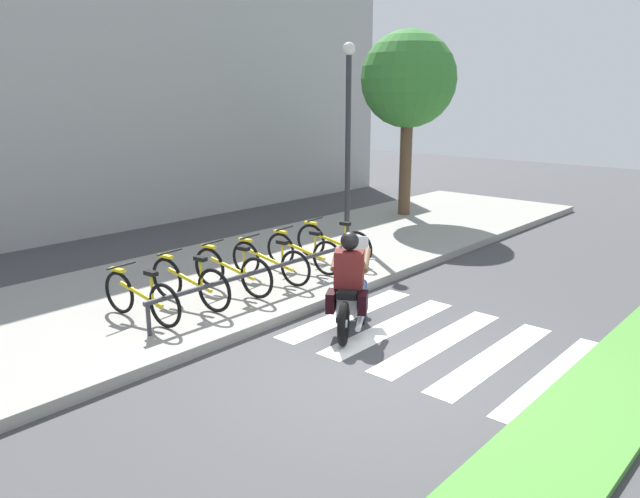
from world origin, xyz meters
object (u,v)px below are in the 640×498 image
bicycle_0 (141,297)px  bicycle_4 (303,252)px  bicycle_2 (232,271)px  bike_rack (275,268)px  tree_near_rack (408,81)px  bicycle_3 (270,262)px  bicycle_5 (333,243)px  rider (350,273)px  bicycle_1 (190,283)px  motorcycle (350,295)px  street_lamp (348,124)px

bicycle_0 → bicycle_4: size_ratio=0.96×
bicycle_2 → bike_rack: 0.70m
bike_rack → tree_near_rack: (6.97, 2.23, 3.02)m
tree_near_rack → bicycle_3: bearing=-165.7°
bicycle_5 → bicycle_4: bearing=180.0°
rider → bicycle_1: 2.45m
motorcycle → bicycle_4: bearing=59.7°
rider → tree_near_rack: bearing=28.4°
bicycle_4 → tree_near_rack: tree_near_rack is taller
street_lamp → bicycle_2: bearing=-164.1°
bicycle_3 → bicycle_5: bearing=-0.0°
motorcycle → rider: rider is taller
bicycle_5 → bike_rack: size_ratio=0.36×
bicycle_3 → bike_rack: size_ratio=0.36×
bike_rack → bicycle_2: bearing=127.0°
bicycle_2 → bicycle_3: bearing=0.1°
motorcycle → rider: bearing=-150.3°
tree_near_rack → bike_rack: bearing=-162.3°
bicycle_3 → tree_near_rack: tree_near_rack is taller
bicycle_1 → bicycle_5: bearing=0.0°
bicycle_0 → bicycle_5: bearing=-0.0°
motorcycle → tree_near_rack: bearing=28.4°
bicycle_1 → bicycle_3: 1.67m
bicycle_2 → bicycle_4: bearing=0.0°
motorcycle → bicycle_3: (0.37, 2.07, 0.04)m
bicycle_3 → bicycle_4: size_ratio=1.02×
bicycle_1 → street_lamp: 5.86m
bicycle_2 → bicycle_5: bearing=0.0°
bicycle_4 → tree_near_rack: size_ratio=0.35×
rider → tree_near_rack: size_ratio=0.29×
bicycle_5 → bike_rack: bicycle_5 is taller
bicycle_4 → bike_rack: size_ratio=0.35×
motorcycle → bicycle_1: (-1.29, 2.07, 0.06)m
bicycle_4 → street_lamp: (2.82, 1.27, 2.13)m
rider → bicycle_1: bearing=120.2°
bicycle_1 → bicycle_4: (2.50, 0.00, -0.02)m
motorcycle → bicycle_3: bearing=79.7°
rider → bicycle_5: rider is taller
bicycle_3 → bicycle_4: 0.83m
bicycle_5 → bicycle_2: bearing=-180.0°
bicycle_0 → bicycle_1: size_ratio=0.96×
motorcycle → bicycle_2: motorcycle is taller
bicycle_2 → motorcycle: bearing=-77.5°
bicycle_2 → bicycle_5: 2.50m
rider → bicycle_0: 2.96m
bicycle_2 → bicycle_0: bearing=180.0°
bicycle_2 → bicycle_4: size_ratio=1.01×
bike_rack → bicycle_3: bearing=53.1°
motorcycle → bicycle_4: motorcycle is taller
bicycle_2 → bicycle_4: (1.67, 0.00, -0.02)m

